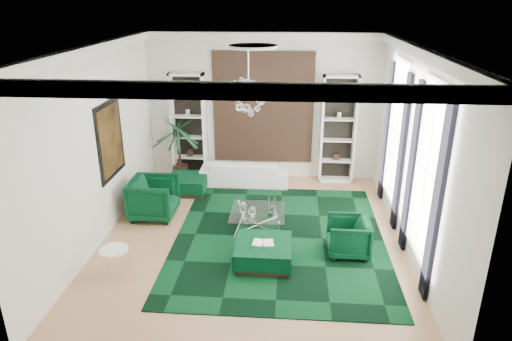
# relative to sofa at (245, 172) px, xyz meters

# --- Properties ---
(floor) EXTENTS (6.00, 7.00, 0.02)m
(floor) POSITION_rel_sofa_xyz_m (0.43, -2.90, -0.34)
(floor) COLOR tan
(floor) RESTS_ON ground
(ceiling) EXTENTS (6.00, 7.00, 0.02)m
(ceiling) POSITION_rel_sofa_xyz_m (0.43, -2.90, 3.48)
(ceiling) COLOR white
(ceiling) RESTS_ON ground
(wall_back) EXTENTS (6.00, 0.02, 3.80)m
(wall_back) POSITION_rel_sofa_xyz_m (0.43, 0.61, 1.57)
(wall_back) COLOR silver
(wall_back) RESTS_ON ground
(wall_front) EXTENTS (6.00, 0.02, 3.80)m
(wall_front) POSITION_rel_sofa_xyz_m (0.43, -6.41, 1.57)
(wall_front) COLOR silver
(wall_front) RESTS_ON ground
(wall_left) EXTENTS (0.02, 7.00, 3.80)m
(wall_left) POSITION_rel_sofa_xyz_m (-2.58, -2.90, 1.57)
(wall_left) COLOR silver
(wall_left) RESTS_ON ground
(wall_right) EXTENTS (0.02, 7.00, 3.80)m
(wall_right) POSITION_rel_sofa_xyz_m (3.44, -2.90, 1.57)
(wall_right) COLOR silver
(wall_right) RESTS_ON ground
(crown_molding) EXTENTS (6.00, 7.00, 0.18)m
(crown_molding) POSITION_rel_sofa_xyz_m (0.43, -2.90, 3.37)
(crown_molding) COLOR white
(crown_molding) RESTS_ON ceiling
(ceiling_medallion) EXTENTS (0.90, 0.90, 0.05)m
(ceiling_medallion) POSITION_rel_sofa_xyz_m (0.43, -2.60, 3.44)
(ceiling_medallion) COLOR white
(ceiling_medallion) RESTS_ON ceiling
(tapestry) EXTENTS (2.50, 0.06, 2.80)m
(tapestry) POSITION_rel_sofa_xyz_m (0.43, 0.56, 1.57)
(tapestry) COLOR black
(tapestry) RESTS_ON wall_back
(shelving_left) EXTENTS (0.90, 0.38, 2.80)m
(shelving_left) POSITION_rel_sofa_xyz_m (-1.52, 0.41, 1.07)
(shelving_left) COLOR white
(shelving_left) RESTS_ON floor
(shelving_right) EXTENTS (0.90, 0.38, 2.80)m
(shelving_right) POSITION_rel_sofa_xyz_m (2.38, 0.41, 1.07)
(shelving_right) COLOR white
(shelving_right) RESTS_ON floor
(painting) EXTENTS (0.04, 1.30, 1.60)m
(painting) POSITION_rel_sofa_xyz_m (-2.54, -2.30, 1.52)
(painting) COLOR black
(painting) RESTS_ON wall_left
(window_near) EXTENTS (0.03, 1.10, 2.90)m
(window_near) POSITION_rel_sofa_xyz_m (3.42, -3.80, 1.57)
(window_near) COLOR white
(window_near) RESTS_ON wall_right
(curtain_near_a) EXTENTS (0.07, 0.30, 3.25)m
(curtain_near_a) POSITION_rel_sofa_xyz_m (3.38, -4.58, 1.32)
(curtain_near_a) COLOR black
(curtain_near_a) RESTS_ON floor
(curtain_near_b) EXTENTS (0.07, 0.30, 3.25)m
(curtain_near_b) POSITION_rel_sofa_xyz_m (3.38, -3.02, 1.32)
(curtain_near_b) COLOR black
(curtain_near_b) RESTS_ON floor
(window_far) EXTENTS (0.03, 1.10, 2.90)m
(window_far) POSITION_rel_sofa_xyz_m (3.42, -1.40, 1.57)
(window_far) COLOR white
(window_far) RESTS_ON wall_right
(curtain_far_a) EXTENTS (0.07, 0.30, 3.25)m
(curtain_far_a) POSITION_rel_sofa_xyz_m (3.38, -2.18, 1.32)
(curtain_far_a) COLOR black
(curtain_far_a) RESTS_ON floor
(curtain_far_b) EXTENTS (0.07, 0.30, 3.25)m
(curtain_far_b) POSITION_rel_sofa_xyz_m (3.38, -0.62, 1.32)
(curtain_far_b) COLOR black
(curtain_far_b) RESTS_ON floor
(rug) EXTENTS (4.20, 5.00, 0.02)m
(rug) POSITION_rel_sofa_xyz_m (0.98, -2.83, -0.32)
(rug) COLOR black
(rug) RESTS_ON floor
(sofa) EXTENTS (2.27, 0.89, 0.66)m
(sofa) POSITION_rel_sofa_xyz_m (0.00, 0.00, 0.00)
(sofa) COLOR white
(sofa) RESTS_ON floor
(armchair_left) EXTENTS (0.99, 0.96, 0.90)m
(armchair_left) POSITION_rel_sofa_xyz_m (-1.83, -2.06, 0.12)
(armchair_left) COLOR black
(armchair_left) RESTS_ON floor
(armchair_right) EXTENTS (0.79, 0.77, 0.72)m
(armchair_right) POSITION_rel_sofa_xyz_m (2.29, -3.31, 0.03)
(armchair_right) COLOR black
(armchair_right) RESTS_ON floor
(coffee_table) EXTENTS (1.13, 1.13, 0.39)m
(coffee_table) POSITION_rel_sofa_xyz_m (0.51, -2.45, -0.14)
(coffee_table) COLOR white
(coffee_table) RESTS_ON floor
(ottoman_side) EXTENTS (0.92, 0.92, 0.41)m
(ottoman_side) POSITION_rel_sofa_xyz_m (-1.38, -0.65, -0.13)
(ottoman_side) COLOR black
(ottoman_side) RESTS_ON floor
(ottoman_front) EXTENTS (1.03, 1.03, 0.41)m
(ottoman_front) POSITION_rel_sofa_xyz_m (0.70, -3.77, -0.13)
(ottoman_front) COLOR black
(ottoman_front) RESTS_ON floor
(book) EXTENTS (0.39, 0.26, 0.03)m
(book) POSITION_rel_sofa_xyz_m (0.70, -3.77, 0.09)
(book) COLOR white
(book) RESTS_ON ottoman_front
(side_table) EXTENTS (0.51, 0.51, 0.49)m
(side_table) POSITION_rel_sofa_xyz_m (-1.88, -4.33, -0.09)
(side_table) COLOR white
(side_table) RESTS_ON floor
(palm) EXTENTS (1.39, 1.39, 2.23)m
(palm) POSITION_rel_sofa_xyz_m (-1.78, 0.25, 0.78)
(palm) COLOR #174524
(palm) RESTS_ON floor
(chandelier) EXTENTS (0.87, 0.87, 0.78)m
(chandelier) POSITION_rel_sofa_xyz_m (0.33, -2.50, 2.52)
(chandelier) COLOR white
(chandelier) RESTS_ON ceiling
(table_plant) EXTENTS (0.14, 0.12, 0.26)m
(table_plant) POSITION_rel_sofa_xyz_m (0.79, -2.68, 0.19)
(table_plant) COLOR #174524
(table_plant) RESTS_ON coffee_table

